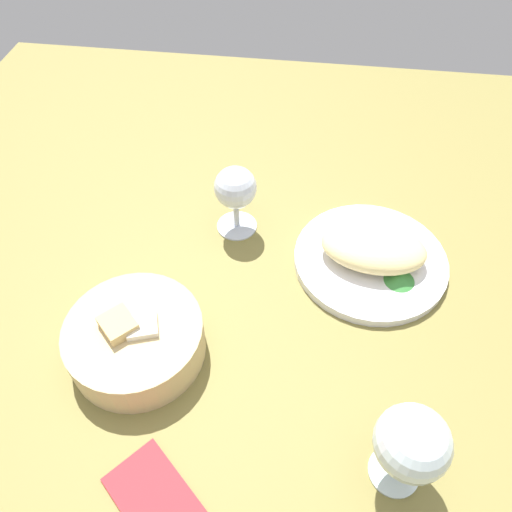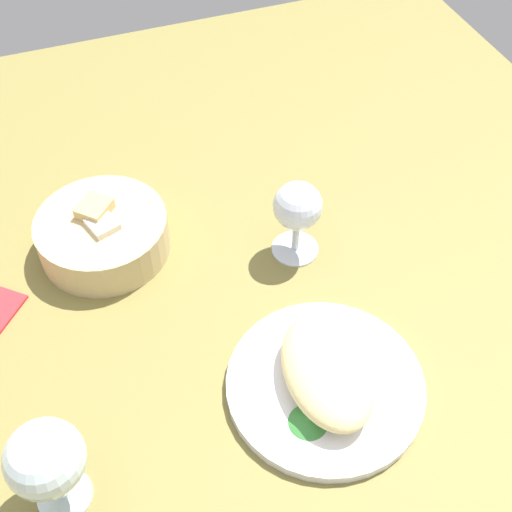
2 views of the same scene
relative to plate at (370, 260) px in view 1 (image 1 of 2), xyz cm
name	(u,v)px [view 1 (image 1 of 2)]	position (x,y,z in cm)	size (l,w,h in cm)	color
ground_plane	(267,312)	(14.46, 10.29, -1.70)	(140.00, 140.00, 2.00)	olive
plate	(370,260)	(0.00, 0.00, 0.00)	(23.07, 23.07, 1.40)	white
omelette	(374,247)	(0.00, 0.00, 3.00)	(15.50, 9.83, 4.59)	#EFD891
lettuce_garnish	(400,278)	(-4.00, 3.90, 1.28)	(4.48, 4.48, 1.17)	#38863A
bread_basket	(136,339)	(30.56, 19.41, 2.22)	(17.71, 17.71, 7.17)	#D0B680
wine_glass_near	(235,191)	(21.34, -5.02, 7.01)	(6.52, 6.52, 11.72)	silver
wine_glass_far	(411,444)	(-2.33, 30.65, 7.90)	(7.83, 7.83, 12.91)	silver
folded_napkin	(154,497)	(23.72, 36.97, -0.30)	(11.00, 7.00, 0.80)	red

